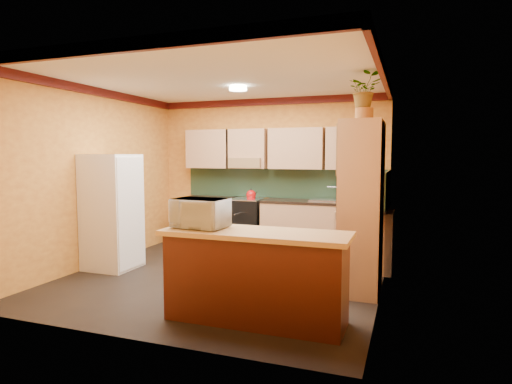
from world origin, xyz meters
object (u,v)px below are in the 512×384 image
pantry (362,207)px  breakfast_bar (255,279)px  base_cabinets_back (280,227)px  microwave (200,213)px  stove (247,224)px  fridge (112,212)px

pantry → breakfast_bar: 1.77m
breakfast_bar → base_cabinets_back: bearing=102.0°
breakfast_bar → microwave: bearing=180.0°
stove → microwave: bearing=-77.8°
fridge → breakfast_bar: fridge is taller
microwave → base_cabinets_back: bearing=94.8°
stove → breakfast_bar: stove is taller
base_cabinets_back → breakfast_bar: (0.66, -3.11, 0.00)m
fridge → breakfast_bar: bearing=-24.3°
fridge → pantry: bearing=2.7°
base_cabinets_back → pantry: (1.55, -1.72, 0.61)m
microwave → pantry: bearing=46.8°
stove → pantry: 2.83m
fridge → breakfast_bar: 3.00m
fridge → microwave: size_ratio=3.09×
pantry → microwave: pantry is taller
stove → breakfast_bar: bearing=-67.5°
fridge → breakfast_bar: (2.71, -1.23, -0.41)m
base_cabinets_back → fridge: size_ratio=2.15×
base_cabinets_back → stove: size_ratio=4.01×
fridge → stove: bearing=53.0°
base_cabinets_back → stove: stove is taller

